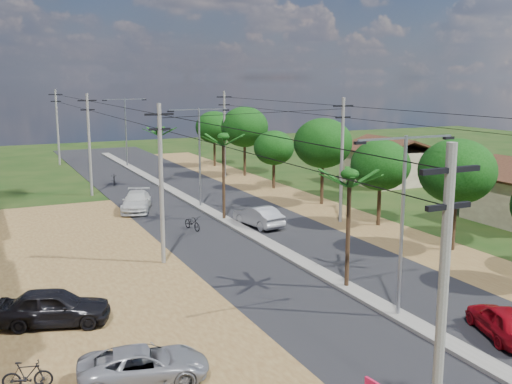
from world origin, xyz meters
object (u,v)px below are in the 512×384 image
car_white_far (136,202)px  car_parked_dark (54,308)px  car_silver_mid (258,217)px  car_red_near (503,322)px  car_parked_silver (144,366)px

car_white_far → car_parked_dark: car_parked_dark is taller
car_silver_mid → car_white_far: 10.80m
car_red_near → car_parked_dark: car_parked_dark is taller
car_red_near → car_silver_mid: size_ratio=0.89×
car_silver_mid → car_white_far: size_ratio=0.87×
car_red_near → car_silver_mid: (-0.97, 20.78, 0.06)m
car_white_far → car_parked_silver: (-6.54, -26.78, -0.12)m
car_white_far → car_parked_dark: size_ratio=1.10×
car_silver_mid → car_white_far: bearing=-61.6°
car_parked_silver → car_parked_dark: (-2.15, 6.42, 0.17)m
car_silver_mid → car_parked_silver: (-13.04, -18.16, -0.11)m
car_red_near → car_parked_dark: size_ratio=0.85×
car_red_near → car_parked_silver: bearing=8.2°
car_silver_mid → car_red_near: bearing=84.1°
car_white_far → car_red_near: bearing=-56.1°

